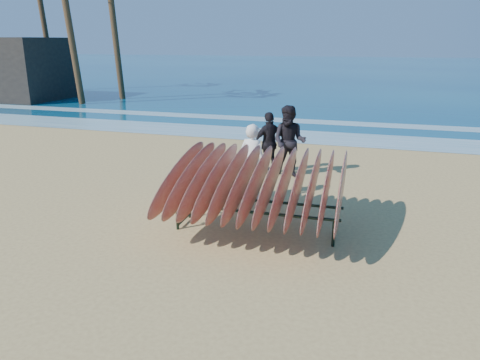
{
  "coord_description": "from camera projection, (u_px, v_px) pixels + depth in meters",
  "views": [
    {
      "loc": [
        2.54,
        -7.36,
        3.51
      ],
      "look_at": [
        0.0,
        0.8,
        0.95
      ],
      "focal_mm": 35.0,
      "sensor_mm": 36.0,
      "label": 1
    }
  ],
  "objects": [
    {
      "name": "ground",
      "position": [
        227.0,
        242.0,
        8.46
      ],
      "size": [
        120.0,
        120.0,
        0.0
      ],
      "primitive_type": "plane",
      "color": "tan",
      "rests_on": "ground"
    },
    {
      "name": "ocean",
      "position": [
        368.0,
        69.0,
        58.76
      ],
      "size": [
        160.0,
        160.0,
        0.0
      ],
      "primitive_type": "plane",
      "color": "navy",
      "rests_on": "ground"
    },
    {
      "name": "foam_near",
      "position": [
        313.0,
        137.0,
        17.61
      ],
      "size": [
        160.0,
        160.0,
        0.0
      ],
      "primitive_type": "plane",
      "color": "white",
      "rests_on": "ground"
    },
    {
      "name": "foam_far",
      "position": [
        325.0,
        122.0,
        20.81
      ],
      "size": [
        160.0,
        160.0,
        0.0
      ],
      "primitive_type": "plane",
      "color": "white",
      "rests_on": "ground"
    },
    {
      "name": "surfboard_rack",
      "position": [
        257.0,
        183.0,
        8.7
      ],
      "size": [
        3.28,
        3.11,
        1.61
      ],
      "rotation": [
        0.0,
        0.0,
        0.03
      ],
      "color": "black",
      "rests_on": "ground"
    },
    {
      "name": "person_white",
      "position": [
        253.0,
        162.0,
        10.58
      ],
      "size": [
        0.72,
        0.57,
        1.74
      ],
      "primitive_type": "imported",
      "rotation": [
        0.0,
        0.0,
        2.88
      ],
      "color": "white",
      "rests_on": "ground"
    },
    {
      "name": "person_dark_a",
      "position": [
        289.0,
        142.0,
        12.27
      ],
      "size": [
        0.98,
        0.8,
        1.9
      ],
      "primitive_type": "imported",
      "rotation": [
        0.0,
        0.0,
        -0.09
      ],
      "color": "black",
      "rests_on": "ground"
    },
    {
      "name": "person_dark_b",
      "position": [
        269.0,
        143.0,
        12.68
      ],
      "size": [
        1.0,
        0.97,
        1.68
      ],
      "primitive_type": "imported",
      "rotation": [
        0.0,
        0.0,
        3.89
      ],
      "color": "black",
      "rests_on": "ground"
    }
  ]
}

